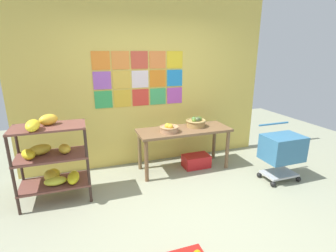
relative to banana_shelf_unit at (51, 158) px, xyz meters
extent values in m
plane|color=gray|center=(1.53, -1.05, -0.60)|extent=(9.70, 9.70, 0.00)
cube|color=#DBC054|center=(1.53, 0.83, 0.86)|extent=(4.27, 0.06, 2.92)
cube|color=orange|center=(0.77, 0.79, 1.18)|extent=(0.28, 0.01, 0.28)
cube|color=orange|center=(1.08, 0.79, 1.18)|extent=(0.28, 0.01, 0.28)
cube|color=#D04B35|center=(1.38, 0.79, 1.18)|extent=(0.28, 0.01, 0.28)
cube|color=orange|center=(1.69, 0.79, 1.18)|extent=(0.28, 0.01, 0.28)
cube|color=yellow|center=(1.99, 0.79, 1.18)|extent=(0.28, 0.01, 0.28)
cube|color=#9C56BA|center=(0.77, 0.79, 0.88)|extent=(0.28, 0.01, 0.28)
cube|color=gold|center=(1.08, 0.79, 0.88)|extent=(0.28, 0.01, 0.28)
cube|color=silver|center=(1.38, 0.79, 0.88)|extent=(0.28, 0.01, 0.28)
cube|color=orange|center=(1.69, 0.79, 0.88)|extent=(0.28, 0.01, 0.28)
cube|color=#2183D0|center=(1.99, 0.79, 0.88)|extent=(0.28, 0.01, 0.28)
cube|color=green|center=(0.77, 0.79, 0.58)|extent=(0.28, 0.01, 0.28)
cube|color=gold|center=(1.08, 0.79, 0.58)|extent=(0.28, 0.01, 0.28)
cube|color=red|center=(1.38, 0.79, 0.58)|extent=(0.28, 0.01, 0.28)
cube|color=#3CA75F|center=(1.69, 0.79, 0.58)|extent=(0.28, 0.01, 0.28)
cube|color=#AC48AE|center=(1.99, 0.79, 0.58)|extent=(0.28, 0.01, 0.28)
cylinder|color=#34231D|center=(-0.40, -0.21, -0.09)|extent=(0.04, 0.04, 1.03)
cylinder|color=#34231D|center=(0.44, -0.21, -0.09)|extent=(0.04, 0.04, 1.03)
cylinder|color=#34231D|center=(-0.40, 0.22, -0.09)|extent=(0.04, 0.04, 1.03)
cylinder|color=#34231D|center=(0.44, 0.22, -0.09)|extent=(0.04, 0.04, 1.03)
cube|color=brown|center=(0.02, 0.00, -0.36)|extent=(0.88, 0.47, 0.03)
ellipsoid|color=yellow|center=(-0.04, 0.05, -0.28)|extent=(0.23, 0.30, 0.15)
ellipsoid|color=yellow|center=(0.24, -0.07, -0.28)|extent=(0.18, 0.31, 0.13)
ellipsoid|color=#D4DD39|center=(0.02, -0.07, -0.30)|extent=(0.28, 0.17, 0.10)
ellipsoid|color=yellow|center=(-0.02, 0.10, -0.28)|extent=(0.18, 0.27, 0.14)
cube|color=brown|center=(0.02, 0.00, 0.03)|extent=(0.88, 0.47, 0.02)
ellipsoid|color=yellow|center=(0.17, 0.02, 0.10)|extent=(0.20, 0.24, 0.12)
ellipsoid|color=gold|center=(-0.24, -0.04, 0.10)|extent=(0.23, 0.26, 0.12)
ellipsoid|color=yellow|center=(-0.13, 0.06, 0.11)|extent=(0.33, 0.26, 0.14)
cube|color=brown|center=(0.02, 0.00, 0.42)|extent=(0.88, 0.47, 0.02)
ellipsoid|color=yellow|center=(-0.12, -0.15, 0.49)|extent=(0.17, 0.30, 0.13)
ellipsoid|color=yellow|center=(0.02, 0.05, 0.50)|extent=(0.27, 0.24, 0.14)
cube|color=brown|center=(1.98, 0.30, 0.08)|extent=(1.52, 0.57, 0.04)
cylinder|color=brown|center=(1.28, 0.08, -0.27)|extent=(0.06, 0.06, 0.66)
cylinder|color=brown|center=(2.68, 0.08, -0.27)|extent=(0.06, 0.06, 0.66)
cylinder|color=brown|center=(1.28, 0.53, -0.27)|extent=(0.06, 0.06, 0.66)
cylinder|color=brown|center=(2.68, 0.53, -0.27)|extent=(0.06, 0.06, 0.66)
cylinder|color=#A27E45|center=(2.22, 0.37, 0.15)|extent=(0.31, 0.31, 0.10)
torus|color=#9E834B|center=(2.22, 0.37, 0.20)|extent=(0.33, 0.33, 0.03)
sphere|color=#4A7125|center=(2.28, 0.37, 0.22)|extent=(0.09, 0.09, 0.09)
sphere|color=#4A5933|center=(2.23, 0.34, 0.23)|extent=(0.09, 0.09, 0.09)
sphere|color=#4D6C23|center=(2.17, 0.34, 0.21)|extent=(0.07, 0.07, 0.07)
sphere|color=#427132|center=(2.22, 0.44, 0.21)|extent=(0.08, 0.08, 0.08)
sphere|color=#3B6C27|center=(2.22, 0.38, 0.21)|extent=(0.07, 0.07, 0.07)
sphere|color=#486931|center=(2.25, 0.41, 0.22)|extent=(0.07, 0.07, 0.07)
cylinder|color=#AC7E5A|center=(1.70, 0.24, 0.14)|extent=(0.28, 0.28, 0.09)
torus|color=tan|center=(1.70, 0.24, 0.19)|extent=(0.30, 0.30, 0.02)
sphere|color=gold|center=(1.67, 0.22, 0.20)|extent=(0.10, 0.10, 0.10)
sphere|color=gold|center=(1.71, 0.23, 0.19)|extent=(0.08, 0.08, 0.08)
sphere|color=gold|center=(1.70, 0.18, 0.20)|extent=(0.09, 0.09, 0.09)
cube|color=red|center=(2.21, 0.29, -0.50)|extent=(0.45, 0.28, 0.21)
sphere|color=black|center=(2.99, -0.70, -0.56)|extent=(0.08, 0.08, 0.08)
sphere|color=black|center=(3.47, -0.70, -0.56)|extent=(0.08, 0.08, 0.08)
sphere|color=black|center=(2.99, -0.39, -0.56)|extent=(0.08, 0.08, 0.08)
sphere|color=black|center=(3.47, -0.39, -0.56)|extent=(0.08, 0.08, 0.08)
cube|color=#A5A8AD|center=(3.23, -0.55, -0.50)|extent=(0.50, 0.33, 0.03)
cube|color=teal|center=(3.23, -0.55, -0.07)|extent=(0.58, 0.41, 0.38)
cylinder|color=teal|center=(3.23, -0.31, 0.24)|extent=(0.55, 0.03, 0.03)
camera|label=1|loc=(0.43, -3.32, 1.32)|focal=26.98mm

